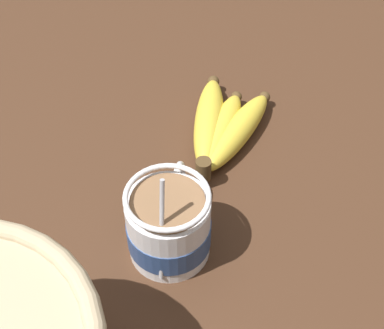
# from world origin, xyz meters

# --- Properties ---
(table) EXTENTS (1.16, 1.16, 0.04)m
(table) POSITION_xyz_m (0.00, 0.00, 0.02)
(table) COLOR #422819
(table) RESTS_ON ground
(coffee_mug) EXTENTS (0.13, 0.10, 0.14)m
(coffee_mug) POSITION_xyz_m (-0.06, 0.00, 0.08)
(coffee_mug) COLOR silver
(coffee_mug) RESTS_ON table
(banana_bunch) EXTENTS (0.21, 0.12, 0.04)m
(banana_bunch) POSITION_xyz_m (0.14, -0.04, 0.06)
(banana_bunch) COLOR #4C381E
(banana_bunch) RESTS_ON table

